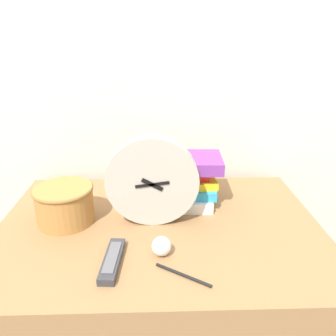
{
  "coord_description": "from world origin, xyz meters",
  "views": [
    {
      "loc": [
        0.0,
        -0.53,
        1.29
      ],
      "look_at": [
        0.03,
        0.44,
        0.89
      ],
      "focal_mm": 35.0,
      "sensor_mm": 36.0,
      "label": 1
    }
  ],
  "objects_px": {
    "tv_remote": "(111,260)",
    "crumpled_paper_ball": "(160,246)",
    "book_stack": "(182,179)",
    "basket": "(64,203)",
    "desk_clock": "(151,182)",
    "pen": "(182,275)"
  },
  "relations": [
    {
      "from": "tv_remote",
      "to": "pen",
      "type": "height_order",
      "value": "tv_remote"
    },
    {
      "from": "pen",
      "to": "desk_clock",
      "type": "bearing_deg",
      "value": 106.84
    },
    {
      "from": "book_stack",
      "to": "basket",
      "type": "distance_m",
      "value": 0.4
    },
    {
      "from": "basket",
      "to": "tv_remote",
      "type": "bearing_deg",
      "value": -51.54
    },
    {
      "from": "crumpled_paper_ball",
      "to": "pen",
      "type": "distance_m",
      "value": 0.1
    },
    {
      "from": "crumpled_paper_ball",
      "to": "tv_remote",
      "type": "bearing_deg",
      "value": -164.88
    },
    {
      "from": "book_stack",
      "to": "tv_remote",
      "type": "bearing_deg",
      "value": -121.69
    },
    {
      "from": "basket",
      "to": "tv_remote",
      "type": "relative_size",
      "value": 1.08
    },
    {
      "from": "pen",
      "to": "crumpled_paper_ball",
      "type": "bearing_deg",
      "value": 120.6
    },
    {
      "from": "book_stack",
      "to": "pen",
      "type": "height_order",
      "value": "book_stack"
    },
    {
      "from": "tv_remote",
      "to": "crumpled_paper_ball",
      "type": "bearing_deg",
      "value": 15.12
    },
    {
      "from": "crumpled_paper_ball",
      "to": "basket",
      "type": "bearing_deg",
      "value": 148.73
    },
    {
      "from": "desk_clock",
      "to": "book_stack",
      "type": "distance_m",
      "value": 0.18
    },
    {
      "from": "basket",
      "to": "desk_clock",
      "type": "bearing_deg",
      "value": -3.62
    },
    {
      "from": "tv_remote",
      "to": "crumpled_paper_ball",
      "type": "distance_m",
      "value": 0.13
    },
    {
      "from": "tv_remote",
      "to": "desk_clock",
      "type": "bearing_deg",
      "value": 62.6
    },
    {
      "from": "book_stack",
      "to": "crumpled_paper_ball",
      "type": "xyz_separation_m",
      "value": [
        -0.08,
        -0.3,
        -0.06
      ]
    },
    {
      "from": "basket",
      "to": "crumpled_paper_ball",
      "type": "height_order",
      "value": "basket"
    },
    {
      "from": "basket",
      "to": "pen",
      "type": "distance_m",
      "value": 0.45
    },
    {
      "from": "desk_clock",
      "to": "basket",
      "type": "height_order",
      "value": "desk_clock"
    },
    {
      "from": "book_stack",
      "to": "basket",
      "type": "relative_size",
      "value": 1.44
    },
    {
      "from": "desk_clock",
      "to": "basket",
      "type": "distance_m",
      "value": 0.29
    }
  ]
}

